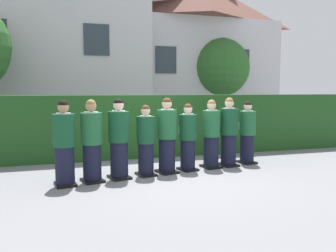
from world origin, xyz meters
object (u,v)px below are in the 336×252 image
object	(u,v)px
student_front_row_5	(188,139)
student_front_row_6	(211,135)
student_front_row_2	(119,141)
student_front_row_4	(167,137)
student_front_row_8	(247,134)
student_front_row_7	(229,134)
student_front_row_1	(92,143)
student_front_row_3	(146,142)
student_front_row_0	(64,145)

from	to	relation	value
student_front_row_5	student_front_row_6	distance (m)	0.64
student_front_row_2	student_front_row_4	size ratio (longest dim) A/B	1.00
student_front_row_5	student_front_row_8	bearing A→B (deg)	10.04
student_front_row_4	student_front_row_6	size ratio (longest dim) A/B	1.03
student_front_row_5	student_front_row_4	bearing A→B (deg)	-170.44
student_front_row_5	student_front_row_7	distance (m)	1.14
student_front_row_1	student_front_row_4	bearing A→B (deg)	10.30
student_front_row_1	student_front_row_3	world-z (taller)	student_front_row_1
student_front_row_5	student_front_row_7	world-z (taller)	student_front_row_7
student_front_row_3	student_front_row_5	size ratio (longest dim) A/B	0.99
student_front_row_8	student_front_row_1	bearing A→B (deg)	-169.91
student_front_row_4	student_front_row_6	world-z (taller)	student_front_row_4
student_front_row_1	student_front_row_8	size ratio (longest dim) A/B	1.06
student_front_row_1	student_front_row_7	distance (m)	3.36
student_front_row_4	student_front_row_6	bearing A→B (deg)	9.35
student_front_row_4	student_front_row_7	distance (m)	1.67
student_front_row_1	student_front_row_7	xyz separation A→B (m)	(3.31, 0.56, 0.00)
student_front_row_3	student_front_row_8	world-z (taller)	student_front_row_8
student_front_row_3	student_front_row_6	distance (m)	1.69
student_front_row_6	student_front_row_8	xyz separation A→B (m)	(1.08, 0.20, -0.03)
student_front_row_2	student_front_row_6	size ratio (longest dim) A/B	1.03
student_front_row_5	student_front_row_6	size ratio (longest dim) A/B	0.95
student_front_row_4	student_front_row_8	bearing A→B (deg)	9.93
student_front_row_6	student_front_row_7	bearing A→B (deg)	7.48
student_front_row_5	student_front_row_3	bearing A→B (deg)	-169.28
student_front_row_7	student_front_row_1	bearing A→B (deg)	-170.45
student_front_row_3	student_front_row_8	xyz separation A→B (m)	(2.74, 0.50, 0.02)
student_front_row_4	student_front_row_3	bearing A→B (deg)	-168.08
student_front_row_5	student_front_row_8	size ratio (longest dim) A/B	0.98
student_front_row_4	student_front_row_5	size ratio (longest dim) A/B	1.09
student_front_row_1	student_front_row_4	xyz separation A→B (m)	(1.66, 0.30, 0.01)
student_front_row_7	student_front_row_8	size ratio (longest dim) A/B	1.06
student_front_row_2	student_front_row_7	world-z (taller)	student_front_row_2
student_front_row_7	student_front_row_6	bearing A→B (deg)	-172.52
student_front_row_3	student_front_row_7	distance (m)	2.19
student_front_row_2	student_front_row_7	xyz separation A→B (m)	(2.75, 0.45, -0.00)
student_front_row_0	student_front_row_5	distance (m)	2.77
student_front_row_3	student_front_row_6	bearing A→B (deg)	10.14
student_front_row_3	student_front_row_5	xyz separation A→B (m)	(1.04, 0.20, 0.00)
student_front_row_0	student_front_row_2	size ratio (longest dim) A/B	0.99
student_front_row_2	student_front_row_1	bearing A→B (deg)	-169.44
student_front_row_0	student_front_row_4	world-z (taller)	student_front_row_4
student_front_row_1	student_front_row_8	bearing A→B (deg)	10.09
student_front_row_0	student_front_row_4	xyz separation A→B (m)	(2.19, 0.44, 0.01)
student_front_row_0	student_front_row_5	xyz separation A→B (m)	(2.72, 0.52, -0.06)
student_front_row_2	student_front_row_6	distance (m)	2.29
student_front_row_6	student_front_row_5	bearing A→B (deg)	-170.83
student_front_row_1	student_front_row_2	bearing A→B (deg)	10.56
student_front_row_3	student_front_row_8	distance (m)	2.79
student_front_row_3	student_front_row_7	xyz separation A→B (m)	(2.16, 0.36, 0.07)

